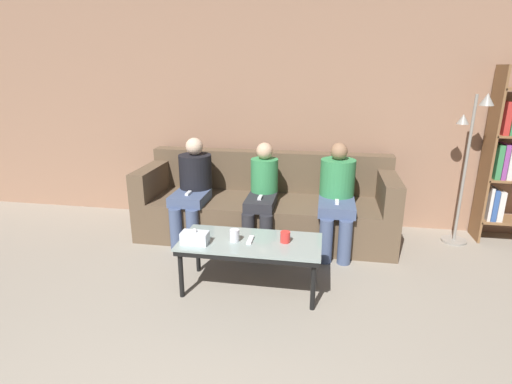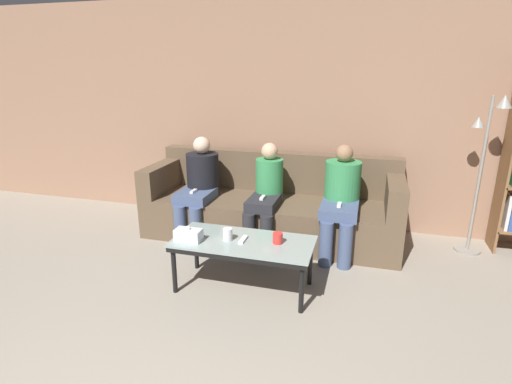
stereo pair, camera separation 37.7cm
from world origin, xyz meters
The scene contains 11 objects.
wall_back centered at (0.00, 3.93, 1.30)m, with size 12.00×0.06×2.60m.
couch centered at (0.00, 3.40, 0.33)m, with size 2.76×0.91×0.90m.
coffee_table centered at (0.05, 2.21, 0.40)m, with size 1.17×0.54×0.44m.
cup_near_left centered at (-0.08, 2.18, 0.50)m, with size 0.08×0.08×0.10m.
cup_near_right centered at (0.34, 2.23, 0.49)m, with size 0.08×0.08×0.09m.
tissue_box centered at (-0.38, 2.08, 0.50)m, with size 0.22×0.12×0.13m.
game_remote centered at (0.05, 2.21, 0.45)m, with size 0.04×0.15×0.02m.
standing_lamp centered at (2.08, 3.55, 0.97)m, with size 0.31×0.26×1.58m.
seated_person_left_end centered at (-0.77, 3.19, 0.60)m, with size 0.36×0.68×1.10m.
seated_person_mid_left centered at (0.00, 3.15, 0.57)m, with size 0.31×0.67×1.07m.
seated_person_mid_right centered at (0.77, 3.18, 0.60)m, with size 0.36×0.72×1.09m.
Camera 2 is at (0.99, -0.69, 1.82)m, focal length 28.00 mm.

